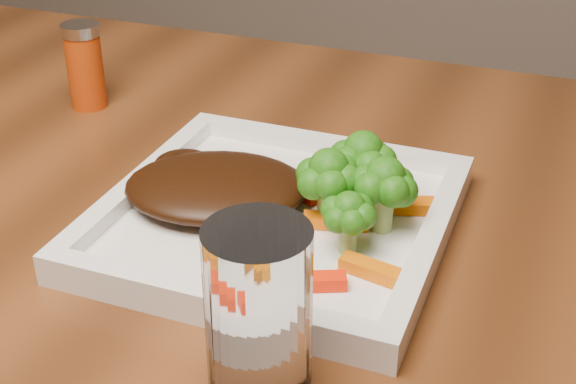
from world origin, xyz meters
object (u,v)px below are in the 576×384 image
(spice_shaker, at_px, (85,66))
(drinking_glass, at_px, (259,319))
(plate, at_px, (277,223))
(steak, at_px, (217,187))

(spice_shaker, distance_m, drinking_glass, 0.48)
(plate, height_order, drinking_glass, drinking_glass)
(steak, bearing_deg, plate, -3.53)
(steak, xyz_separation_m, spice_shaker, (-0.23, 0.16, 0.02))
(drinking_glass, bearing_deg, spice_shaker, 135.34)
(plate, relative_size, spice_shaker, 2.93)
(plate, distance_m, drinking_glass, 0.20)
(plate, xyz_separation_m, drinking_glass, (0.06, -0.18, 0.05))
(steak, height_order, spice_shaker, spice_shaker)
(plate, bearing_deg, steak, 176.47)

